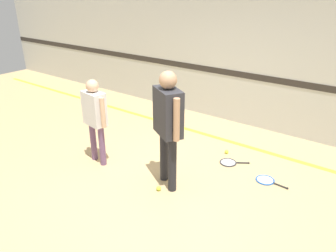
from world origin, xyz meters
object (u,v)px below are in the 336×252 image
Objects in this scene: racket_spare_on_floor at (229,162)px; person_student_left at (95,113)px; person_instructor at (168,118)px; tennis_ball_near_instructor at (159,188)px; racket_second_spare at (266,180)px; tennis_ball_by_spare_racket at (227,152)px.

person_student_left is at bearing -178.09° from racket_spare_on_floor.
racket_spare_on_floor is (1.73, 1.22, -0.84)m from person_student_left.
person_student_left is 2.87× the size of racket_spare_on_floor.
person_instructor is 3.48× the size of racket_spare_on_floor.
person_instructor reaches higher than person_student_left.
tennis_ball_near_instructor is at bearing -142.44° from racket_spare_on_floor.
person_instructor is 3.35× the size of racket_second_spare.
tennis_ball_near_instructor reaches higher than racket_second_spare.
person_instructor is 1.78m from racket_second_spare.
person_student_left reaches higher than tennis_ball_near_instructor.
tennis_ball_by_spare_racket reaches higher than racket_second_spare.
tennis_ball_near_instructor is 1.00× the size of tennis_ball_by_spare_racket.
racket_spare_on_floor is at bearing 70.89° from tennis_ball_near_instructor.
person_student_left is at bearing -142.92° from person_instructor.
racket_spare_on_floor is 7.27× the size of tennis_ball_by_spare_racket.
person_student_left is 2.29m from tennis_ball_by_spare_racket.
tennis_ball_by_spare_racket is at bearing 92.07° from racket_spare_on_floor.
person_student_left is (-1.29, -0.14, -0.18)m from person_instructor.
person_student_left is 2.28m from racket_spare_on_floor.
person_instructor reaches higher than racket_spare_on_floor.
person_instructor is 1.31m from person_student_left.
racket_second_spare is at bearing 32.82° from person_student_left.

